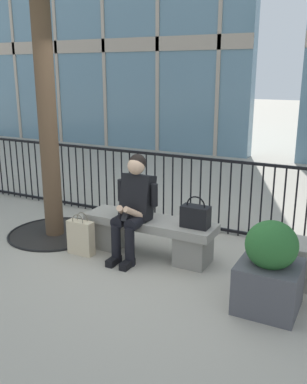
{
  "coord_description": "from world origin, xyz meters",
  "views": [
    {
      "loc": [
        2.24,
        -4.18,
        2.12
      ],
      "look_at": [
        0.0,
        0.1,
        0.75
      ],
      "focal_mm": 40.0,
      "sensor_mm": 36.0,
      "label": 1
    }
  ],
  "objects_px": {
    "seated_person_with_phone": "(134,204)",
    "handbag_on_bench": "(195,216)",
    "stone_bench": "(150,233)",
    "shopping_bag": "(81,237)",
    "planter": "(270,269)"
  },
  "relations": [
    {
      "from": "seated_person_with_phone",
      "to": "handbag_on_bench",
      "type": "xyz_separation_m",
      "value": [
        0.72,
        0.12,
        -0.07
      ]
    },
    {
      "from": "shopping_bag",
      "to": "planter",
      "type": "xyz_separation_m",
      "value": [
        2.26,
        -0.2,
        0.18
      ]
    },
    {
      "from": "stone_bench",
      "to": "planter",
      "type": "relative_size",
      "value": 1.88
    },
    {
      "from": "handbag_on_bench",
      "to": "planter",
      "type": "height_order",
      "value": "planter"
    },
    {
      "from": "stone_bench",
      "to": "handbag_on_bench",
      "type": "xyz_separation_m",
      "value": [
        0.58,
        -0.01,
        0.31
      ]
    },
    {
      "from": "stone_bench",
      "to": "seated_person_with_phone",
      "type": "relative_size",
      "value": 1.32
    },
    {
      "from": "stone_bench",
      "to": "shopping_bag",
      "type": "distance_m",
      "value": 0.82
    },
    {
      "from": "seated_person_with_phone",
      "to": "planter",
      "type": "xyz_separation_m",
      "value": [
        1.67,
        -0.44,
        -0.26
      ]
    },
    {
      "from": "seated_person_with_phone",
      "to": "planter",
      "type": "bearing_deg",
      "value": -14.76
    },
    {
      "from": "handbag_on_bench",
      "to": "seated_person_with_phone",
      "type": "bearing_deg",
      "value": -170.62
    },
    {
      "from": "handbag_on_bench",
      "to": "shopping_bag",
      "type": "bearing_deg",
      "value": -164.53
    },
    {
      "from": "planter",
      "to": "seated_person_with_phone",
      "type": "bearing_deg",
      "value": 165.24
    },
    {
      "from": "handbag_on_bench",
      "to": "shopping_bag",
      "type": "xyz_separation_m",
      "value": [
        -1.31,
        -0.36,
        -0.36
      ]
    },
    {
      "from": "handbag_on_bench",
      "to": "planter",
      "type": "bearing_deg",
      "value": -30.37
    },
    {
      "from": "stone_bench",
      "to": "handbag_on_bench",
      "type": "relative_size",
      "value": 4.49
    }
  ]
}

